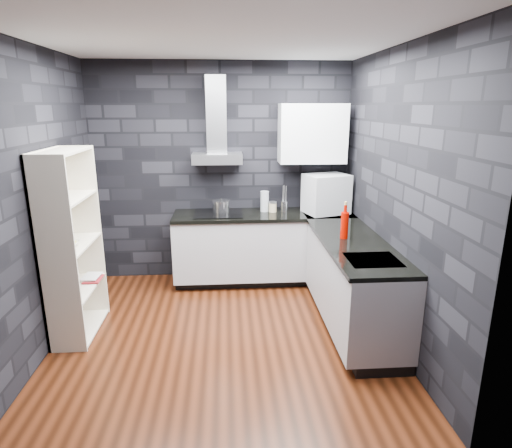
{
  "coord_description": "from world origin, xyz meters",
  "views": [
    {
      "loc": [
        0.05,
        -3.78,
        2.18
      ],
      "look_at": [
        0.35,
        0.45,
        1.0
      ],
      "focal_mm": 30.0,
      "sensor_mm": 36.0,
      "label": 1
    }
  ],
  "objects": [
    {
      "name": "wall_back",
      "position": [
        0.0,
        1.62,
        1.35
      ],
      "size": [
        3.2,
        0.05,
        2.7
      ],
      "primitive_type": "cube",
      "color": "black",
      "rests_on": "ground"
    },
    {
      "name": "hood_chimney",
      "position": [
        -0.05,
        1.5,
        2.07
      ],
      "size": [
        0.24,
        0.2,
        0.9
      ],
      "primitive_type": "cube",
      "color": "#B4B4B9",
      "rests_on": "hood_body"
    },
    {
      "name": "bookshelf",
      "position": [
        -1.42,
        0.18,
        0.9
      ],
      "size": [
        0.47,
        0.84,
        1.8
      ],
      "primitive_type": "cube",
      "rotation": [
        0.0,
        0.0,
        -0.17
      ],
      "color": "beige",
      "rests_on": "ground"
    },
    {
      "name": "sink_rim",
      "position": [
        1.3,
        -0.4,
        0.89
      ],
      "size": [
        0.44,
        0.4,
        0.01
      ],
      "primitive_type": "cube",
      "color": "#B4B4B9",
      "rests_on": "counter_right_top"
    },
    {
      "name": "glass_vase",
      "position": [
        0.52,
        1.4,
        1.03
      ],
      "size": [
        0.11,
        0.11,
        0.25
      ],
      "primitive_type": "cylinder",
      "rotation": [
        0.0,
        0.0,
        0.07
      ],
      "color": "silver",
      "rests_on": "counter_back_top"
    },
    {
      "name": "ceiling",
      "position": [
        0.0,
        0.0,
        2.7
      ],
      "size": [
        3.2,
        3.2,
        0.0
      ],
      "primitive_type": "plane",
      "rotation": [
        3.14,
        0.0,
        0.0
      ],
      "color": "silver"
    },
    {
      "name": "upper_cabinet",
      "position": [
        1.1,
        1.43,
        1.85
      ],
      "size": [
        0.8,
        0.35,
        0.7
      ],
      "primitive_type": "cube",
      "color": "white",
      "rests_on": "wall_back"
    },
    {
      "name": "wall_left",
      "position": [
        -1.62,
        0.0,
        1.35
      ],
      "size": [
        0.05,
        3.2,
        2.7
      ],
      "primitive_type": "cube",
      "color": "black",
      "rests_on": "ground"
    },
    {
      "name": "red_bottle",
      "position": [
        1.21,
        0.22,
        1.03
      ],
      "size": [
        0.08,
        0.08,
        0.26
      ],
      "primitive_type": "cylinder",
      "rotation": [
        0.0,
        0.0,
        0.05
      ],
      "color": "#A20A00",
      "rests_on": "counter_right_top"
    },
    {
      "name": "book_second",
      "position": [
        -1.42,
        0.4,
        0.59
      ],
      "size": [
        0.16,
        0.03,
        0.22
      ],
      "primitive_type": "imported",
      "rotation": [
        0.0,
        0.0,
        -0.09
      ],
      "color": "#B2B2B2",
      "rests_on": "bookshelf"
    },
    {
      "name": "ground",
      "position": [
        0.0,
        0.0,
        0.0
      ],
      "size": [
        3.2,
        3.2,
        0.0
      ],
      "primitive_type": "plane",
      "color": "#481D0D"
    },
    {
      "name": "counter_right_cab",
      "position": [
        1.3,
        0.1,
        0.48
      ],
      "size": [
        0.6,
        1.8,
        0.76
      ],
      "primitive_type": "cube",
      "color": "#B6B5BA",
      "rests_on": "ground"
    },
    {
      "name": "counter_corner_top",
      "position": [
        1.3,
        1.3,
        0.88
      ],
      "size": [
        0.62,
        0.62,
        0.04
      ],
      "primitive_type": "cube",
      "color": "black",
      "rests_on": "counter_right_cab"
    },
    {
      "name": "toekick_back",
      "position": [
        0.5,
        1.34,
        0.05
      ],
      "size": [
        2.18,
        0.5,
        0.1
      ],
      "primitive_type": "cube",
      "color": "black",
      "rests_on": "ground"
    },
    {
      "name": "cooktop",
      "position": [
        -0.05,
        1.3,
        0.91
      ],
      "size": [
        0.58,
        0.5,
        0.01
      ],
      "primitive_type": "cube",
      "color": "black",
      "rests_on": "counter_back_top"
    },
    {
      "name": "pot",
      "position": [
        -0.02,
        1.37,
        0.97
      ],
      "size": [
        0.25,
        0.25,
        0.12
      ],
      "primitive_type": "cylinder",
      "rotation": [
        0.0,
        0.0,
        0.23
      ],
      "color": "#BCBCC1",
      "rests_on": "cooktop"
    },
    {
      "name": "appliance_garage",
      "position": [
        1.27,
        1.27,
        1.12
      ],
      "size": [
        0.59,
        0.51,
        0.5
      ],
      "primitive_type": "cube",
      "rotation": [
        0.0,
        0.0,
        0.3
      ],
      "color": "silver",
      "rests_on": "counter_back_top"
    },
    {
      "name": "wall_right",
      "position": [
        1.62,
        0.0,
        1.35
      ],
      "size": [
        0.05,
        3.2,
        2.7
      ],
      "primitive_type": "cube",
      "color": "black",
      "rests_on": "ground"
    },
    {
      "name": "storage_jar",
      "position": [
        0.62,
        1.35,
        0.96
      ],
      "size": [
        0.1,
        0.1,
        0.11
      ],
      "primitive_type": "cylinder",
      "rotation": [
        0.0,
        0.0,
        0.06
      ],
      "color": "#CBB688",
      "rests_on": "counter_back_top"
    },
    {
      "name": "fruit_bowl",
      "position": [
        -1.42,
        0.1,
        0.94
      ],
      "size": [
        0.21,
        0.21,
        0.05
      ],
      "primitive_type": "imported",
      "rotation": [
        0.0,
        0.0,
        -0.1
      ],
      "color": "white",
      "rests_on": "bookshelf"
    },
    {
      "name": "hood_body",
      "position": [
        -0.05,
        1.43,
        1.56
      ],
      "size": [
        0.6,
        0.34,
        0.12
      ],
      "primitive_type": "cube",
      "color": "#B4B4B9",
      "rests_on": "wall_back"
    },
    {
      "name": "book_red",
      "position": [
        -1.4,
        0.37,
        0.57
      ],
      "size": [
        0.17,
        0.02,
        0.23
      ],
      "primitive_type": "imported",
      "rotation": [
        0.0,
        0.0,
        -0.0
      ],
      "color": "maroon",
      "rests_on": "bookshelf"
    },
    {
      "name": "counter_back_cab",
      "position": [
        0.5,
        1.3,
        0.48
      ],
      "size": [
        2.2,
        0.6,
        0.76
      ],
      "primitive_type": "cube",
      "color": "#B6B5BA",
      "rests_on": "ground"
    },
    {
      "name": "utensil_crock",
      "position": [
        0.77,
        1.41,
        0.96
      ],
      "size": [
        0.12,
        0.12,
        0.12
      ],
      "primitive_type": "cylinder",
      "rotation": [
        0.0,
        0.0,
        0.36
      ],
      "color": "#BCBCC1",
      "rests_on": "counter_back_top"
    },
    {
      "name": "counter_back_top",
      "position": [
        0.5,
        1.29,
        0.88
      ],
      "size": [
        2.2,
        0.62,
        0.04
      ],
      "primitive_type": "cube",
      "color": "black",
      "rests_on": "counter_back_cab"
    },
    {
      "name": "toekick_right",
      "position": [
        1.34,
        0.1,
        0.05
      ],
      "size": [
        0.5,
        1.78,
        0.1
      ],
      "primitive_type": "cube",
      "color": "black",
      "rests_on": "ground"
    },
    {
      "name": "counter_right_top",
      "position": [
        1.29,
        0.1,
        0.88
      ],
      "size": [
        0.62,
        1.8,
        0.04
      ],
      "primitive_type": "cube",
      "color": "black",
      "rests_on": "counter_right_cab"
    },
    {
      "name": "wall_front",
      "position": [
        0.0,
        -1.62,
        1.35
      ],
      "size": [
        3.2,
        0.05,
        2.7
      ],
      "primitive_type": "cube",
      "color": "black",
      "rests_on": "ground"
    }
  ]
}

